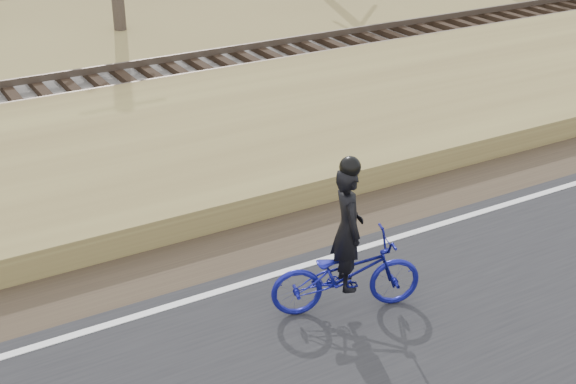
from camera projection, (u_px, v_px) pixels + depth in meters
ground at (463, 229)px, 12.28m from camera, size 120.00×120.00×0.00m
edge_line at (455, 220)px, 12.40m from camera, size 120.00×0.12×0.01m
shoulder at (414, 198)px, 13.20m from camera, size 120.00×1.60×0.04m
embankment at (318, 130)px, 15.45m from camera, size 120.00×5.00×0.44m
ballast at (230, 78)px, 18.42m from camera, size 120.00×3.00×0.45m
railroad at (230, 65)px, 18.28m from camera, size 120.00×2.40×0.29m
cyclist at (347, 263)px, 9.95m from camera, size 2.03×1.24×2.10m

